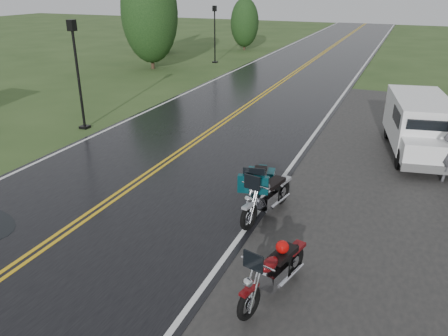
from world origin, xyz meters
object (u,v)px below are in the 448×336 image
at_px(motorcycle_silver, 249,207).
at_px(lamp_post_far_left, 215,34).
at_px(motorcycle_red, 249,291).
at_px(motorcycle_teal, 252,198).
at_px(lamp_post_near_left, 78,76).
at_px(van_white, 403,141).

xyz_separation_m(motorcycle_silver, lamp_post_far_left, (-10.22, 20.97, 1.31)).
xyz_separation_m(motorcycle_red, motorcycle_teal, (-1.05, 3.13, 0.05)).
distance_m(motorcycle_silver, lamp_post_near_left, 10.05).
distance_m(motorcycle_teal, motorcycle_silver, 0.40).
xyz_separation_m(lamp_post_near_left, lamp_post_far_left, (-1.52, 16.13, -0.12)).
relative_size(motorcycle_teal, lamp_post_near_left, 0.55).
bearing_deg(motorcycle_red, van_white, 90.24).
height_order(motorcycle_red, motorcycle_silver, motorcycle_silver).
relative_size(van_white, lamp_post_far_left, 1.22).
relative_size(motorcycle_silver, van_white, 0.46).
height_order(lamp_post_near_left, lamp_post_far_left, lamp_post_near_left).
height_order(motorcycle_red, lamp_post_near_left, lamp_post_near_left).
bearing_deg(van_white, lamp_post_near_left, 171.79).
xyz_separation_m(motorcycle_teal, lamp_post_near_left, (-8.63, 4.44, 1.41)).
xyz_separation_m(motorcycle_teal, lamp_post_far_left, (-10.16, 20.58, 1.30)).
bearing_deg(van_white, motorcycle_teal, -132.77).
distance_m(lamp_post_near_left, lamp_post_far_left, 16.21).
relative_size(motorcycle_red, lamp_post_far_left, 0.53).
bearing_deg(lamp_post_far_left, motorcycle_red, -64.69).
distance_m(motorcycle_teal, lamp_post_near_left, 9.81).
xyz_separation_m(van_white, lamp_post_far_left, (-13.26, 15.68, 1.02)).
bearing_deg(motorcycle_red, lamp_post_near_left, 156.52).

